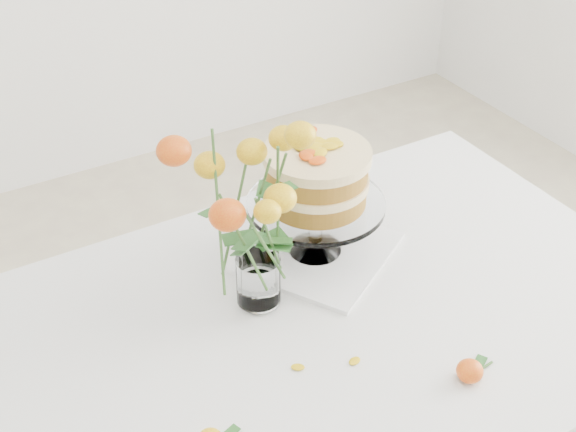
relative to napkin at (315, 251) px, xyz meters
name	(u,v)px	position (x,y,z in m)	size (l,w,h in m)	color
table	(323,344)	(-0.09, -0.18, -0.09)	(1.43, 0.93, 0.76)	tan
napkin	(315,251)	(0.00, 0.00, 0.00)	(0.30, 0.30, 0.01)	white
cake_stand	(317,182)	(0.00, 0.00, 0.18)	(0.30, 0.30, 0.26)	white
rose_vase	(256,195)	(-0.19, -0.08, 0.26)	(0.39, 0.39, 0.45)	white
loose_rose_far	(470,371)	(0.05, -0.46, 0.02)	(0.09, 0.05, 0.04)	red
stray_petal_a	(298,367)	(-0.21, -0.28, 0.00)	(0.03, 0.02, 0.00)	gold
stray_petal_b	(355,361)	(-0.11, -0.32, 0.00)	(0.03, 0.02, 0.00)	gold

